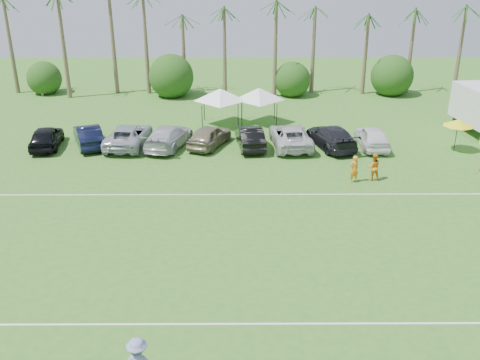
{
  "coord_description": "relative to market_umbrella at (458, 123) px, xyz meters",
  "views": [
    {
      "loc": [
        0.52,
        -14.7,
        13.03
      ],
      "look_at": [
        0.66,
        12.42,
        1.6
      ],
      "focal_mm": 40.0,
      "sensor_mm": 36.0,
      "label": 1
    }
  ],
  "objects": [
    {
      "name": "parked_car_1",
      "position": [
        -26.59,
        1.27,
        -1.32
      ],
      "size": [
        3.41,
        5.15,
        1.6
      ],
      "primitive_type": "imported",
      "rotation": [
        0.0,
        0.0,
        3.53
      ],
      "color": "black",
      "rests_on": "ground"
    },
    {
      "name": "sideline_player_a",
      "position": [
        -8.41,
        -5.63,
        -1.25
      ],
      "size": [
        0.74,
        0.63,
        1.73
      ],
      "primitive_type": "imported",
      "rotation": [
        0.0,
        0.0,
        3.54
      ],
      "color": "orange",
      "rests_on": "ground"
    },
    {
      "name": "parked_car_7",
      "position": [
        -8.75,
        0.93,
        -1.32
      ],
      "size": [
        3.57,
        5.92,
        1.6
      ],
      "primitive_type": "imported",
      "rotation": [
        0.0,
        0.0,
        3.4
      ],
      "color": "black",
      "rests_on": "ground"
    },
    {
      "name": "canopy_tent_left",
      "position": [
        -16.99,
        6.48,
        0.96
      ],
      "size": [
        4.43,
        4.43,
        3.59
      ],
      "color": "black",
      "rests_on": "ground"
    },
    {
      "name": "bush_tree_3",
      "position": [
        -0.13,
        17.48,
        -0.32
      ],
      "size": [
        4.0,
        4.0,
        4.0
      ],
      "color": "brown",
      "rests_on": "ground"
    },
    {
      "name": "palm_tree_4",
      "position": [
        -20.13,
        16.48,
        5.36
      ],
      "size": [
        2.4,
        2.4,
        8.9
      ],
      "color": "brown",
      "rests_on": "ground"
    },
    {
      "name": "parked_car_0",
      "position": [
        -29.56,
        0.94,
        -1.32
      ],
      "size": [
        2.45,
        4.9,
        1.6
      ],
      "primitive_type": "imported",
      "rotation": [
        0.0,
        0.0,
        3.26
      ],
      "color": "black",
      "rests_on": "ground"
    },
    {
      "name": "market_umbrella",
      "position": [
        0.0,
        0.0,
        0.0
      ],
      "size": [
        2.12,
        2.12,
        2.36
      ],
      "color": "black",
      "rests_on": "ground"
    },
    {
      "name": "parked_car_3",
      "position": [
        -20.64,
        0.99,
        -1.32
      ],
      "size": [
        3.59,
        5.92,
        1.6
      ],
      "primitive_type": "imported",
      "rotation": [
        0.0,
        0.0,
        2.88
      ],
      "color": "#B6B5BA",
      "rests_on": "ground"
    },
    {
      "name": "field_lines",
      "position": [
        -16.13,
        -13.52,
        -2.11
      ],
      "size": [
        80.0,
        12.1,
        0.01
      ],
      "color": "white",
      "rests_on": "ground"
    },
    {
      "name": "palm_tree_0",
      "position": [
        -38.13,
        16.48,
        5.36
      ],
      "size": [
        2.4,
        2.4,
        8.9
      ],
      "color": "brown",
      "rests_on": "ground"
    },
    {
      "name": "parked_car_5",
      "position": [
        -14.7,
        0.9,
        -1.32
      ],
      "size": [
        2.25,
        5.03,
        1.6
      ],
      "primitive_type": "imported",
      "rotation": [
        0.0,
        0.0,
        3.26
      ],
      "color": "black",
      "rests_on": "ground"
    },
    {
      "name": "bush_tree_1",
      "position": [
        -22.13,
        17.48,
        -0.32
      ],
      "size": [
        4.0,
        4.0,
        4.0
      ],
      "color": "brown",
      "rests_on": "ground"
    },
    {
      "name": "parked_car_8",
      "position": [
        -5.78,
        0.85,
        -1.32
      ],
      "size": [
        1.91,
        4.72,
        1.6
      ],
      "primitive_type": "imported",
      "rotation": [
        0.0,
        0.0,
        3.14
      ],
      "color": "white",
      "rests_on": "ground"
    },
    {
      "name": "canopy_tent_right",
      "position": [
        -13.83,
        6.94,
        0.9
      ],
      "size": [
        4.34,
        4.34,
        3.52
      ],
      "color": "black",
      "rests_on": "ground"
    },
    {
      "name": "bush_tree_0",
      "position": [
        -35.13,
        17.48,
        -0.32
      ],
      "size": [
        4.0,
        4.0,
        4.0
      ],
      "color": "brown",
      "rests_on": "ground"
    },
    {
      "name": "palm_tree_8",
      "position": [
        -3.13,
        16.48,
        5.36
      ],
      "size": [
        2.4,
        2.4,
        8.9
      ],
      "color": "brown",
      "rests_on": "ground"
    },
    {
      "name": "parked_car_2",
      "position": [
        -23.62,
        1.22,
        -1.32
      ],
      "size": [
        3.06,
        5.94,
        1.6
      ],
      "primitive_type": "imported",
      "rotation": [
        0.0,
        0.0,
        3.07
      ],
      "color": "#A0A5AE",
      "rests_on": "ground"
    },
    {
      "name": "parked_car_4",
      "position": [
        -17.67,
        1.17,
        -1.32
      ],
      "size": [
        3.53,
        5.08,
        1.6
      ],
      "primitive_type": "imported",
      "rotation": [
        0.0,
        0.0,
        2.76
      ],
      "color": "#7F7459",
      "rests_on": "ground"
    },
    {
      "name": "bush_tree_2",
      "position": [
        -10.13,
        17.48,
        -0.32
      ],
      "size": [
        4.0,
        4.0,
        4.0
      ],
      "color": "brown",
      "rests_on": "ground"
    },
    {
      "name": "parked_car_6",
      "position": [
        -11.72,
        1.07,
        -1.32
      ],
      "size": [
        3.06,
        5.95,
        1.6
      ],
      "primitive_type": "imported",
      "rotation": [
        0.0,
        0.0,
        3.21
      ],
      "color": "silver",
      "rests_on": "ground"
    },
    {
      "name": "palm_tree_9",
      "position": [
        1.87,
        16.48,
        6.23
      ],
      "size": [
        2.4,
        2.4,
        9.9
      ],
      "color": "brown",
      "rests_on": "ground"
    },
    {
      "name": "sideline_player_b",
      "position": [
        -7.12,
        -5.31,
        -1.25
      ],
      "size": [
        0.85,
        0.67,
        1.74
      ],
      "primitive_type": "imported",
      "rotation": [
        0.0,
        0.0,
        3.15
      ],
      "color": "orange",
      "rests_on": "ground"
    },
    {
      "name": "palm_tree_5",
      "position": [
        -16.13,
        16.48,
        6.23
      ],
      "size": [
        2.4,
        2.4,
        9.9
      ],
      "color": "brown",
      "rests_on": "ground"
    },
    {
      "name": "palm_tree_1",
      "position": [
        -33.13,
        16.48,
        6.23
      ],
      "size": [
        2.4,
        2.4,
        9.9
      ],
      "color": "brown",
      "rests_on": "ground"
    }
  ]
}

